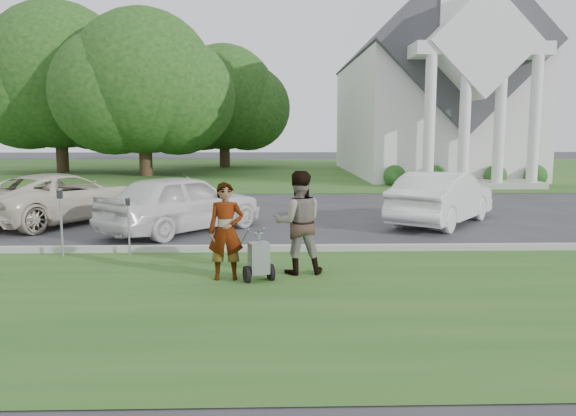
{
  "coord_description": "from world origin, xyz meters",
  "views": [
    {
      "loc": [
        -0.49,
        -11.56,
        2.63
      ],
      "look_at": [
        -0.17,
        0.0,
        1.05
      ],
      "focal_mm": 35.0,
      "sensor_mm": 36.0,
      "label": 1
    }
  ],
  "objects_px": {
    "car_a": "(62,198)",
    "car_d": "(442,198)",
    "tree_far": "(58,82)",
    "church": "(428,77)",
    "person_left": "(226,232)",
    "parking_meter_far": "(61,214)",
    "parking_meter_near": "(128,219)",
    "car_b": "(182,203)",
    "person_right": "(298,223)",
    "tree_back": "(224,102)",
    "striping_cart": "(259,259)",
    "tree_left": "(143,88)"
  },
  "relations": [
    {
      "from": "tree_left",
      "to": "car_d",
      "type": "distance_m",
      "value": 22.1
    },
    {
      "from": "parking_meter_near",
      "to": "person_left",
      "type": "bearing_deg",
      "value": -42.07
    },
    {
      "from": "tree_back",
      "to": "parking_meter_far",
      "type": "bearing_deg",
      "value": -91.69
    },
    {
      "from": "tree_left",
      "to": "tree_far",
      "type": "xyz_separation_m",
      "value": [
        -6.0,
        3.0,
        0.58
      ]
    },
    {
      "from": "church",
      "to": "striping_cart",
      "type": "xyz_separation_m",
      "value": [
        -9.74,
        -25.03,
        -5.53
      ]
    },
    {
      "from": "person_left",
      "to": "parking_meter_far",
      "type": "xyz_separation_m",
      "value": [
        -3.58,
        1.88,
        0.05
      ]
    },
    {
      "from": "parking_meter_near",
      "to": "car_d",
      "type": "height_order",
      "value": "car_d"
    },
    {
      "from": "tree_back",
      "to": "car_d",
      "type": "distance_m",
      "value": 27.4
    },
    {
      "from": "tree_back",
      "to": "church",
      "type": "bearing_deg",
      "value": -27.85
    },
    {
      "from": "tree_far",
      "to": "car_d",
      "type": "height_order",
      "value": "tree_far"
    },
    {
      "from": "church",
      "to": "tree_left",
      "type": "xyz_separation_m",
      "value": [
        -17.01,
        -1.13,
        -0.83
      ]
    },
    {
      "from": "tree_left",
      "to": "car_a",
      "type": "xyz_separation_m",
      "value": [
        1.39,
        -17.15,
        -4.39
      ]
    },
    {
      "from": "tree_back",
      "to": "person_left",
      "type": "bearing_deg",
      "value": -85.14
    },
    {
      "from": "tree_far",
      "to": "parking_meter_near",
      "type": "height_order",
      "value": "tree_far"
    },
    {
      "from": "parking_meter_far",
      "to": "car_b",
      "type": "height_order",
      "value": "car_b"
    },
    {
      "from": "car_a",
      "to": "person_left",
      "type": "bearing_deg",
      "value": 158.39
    },
    {
      "from": "person_left",
      "to": "person_right",
      "type": "bearing_deg",
      "value": 15.09
    },
    {
      "from": "car_a",
      "to": "car_d",
      "type": "xyz_separation_m",
      "value": [
        10.98,
        -0.64,
        0.03
      ]
    },
    {
      "from": "tree_back",
      "to": "car_d",
      "type": "bearing_deg",
      "value": -72.02
    },
    {
      "from": "person_right",
      "to": "car_d",
      "type": "relative_size",
      "value": 0.42
    },
    {
      "from": "parking_meter_far",
      "to": "car_b",
      "type": "bearing_deg",
      "value": 55.75
    },
    {
      "from": "tree_left",
      "to": "parking_meter_near",
      "type": "relative_size",
      "value": 8.44
    },
    {
      "from": "car_d",
      "to": "parking_meter_far",
      "type": "bearing_deg",
      "value": 60.66
    },
    {
      "from": "church",
      "to": "car_a",
      "type": "xyz_separation_m",
      "value": [
        -15.63,
        -18.27,
        -5.22
      ]
    },
    {
      "from": "person_right",
      "to": "parking_meter_near",
      "type": "height_order",
      "value": "person_right"
    },
    {
      "from": "person_left",
      "to": "car_d",
      "type": "bearing_deg",
      "value": 44.5
    },
    {
      "from": "car_b",
      "to": "tree_back",
      "type": "bearing_deg",
      "value": -45.41
    },
    {
      "from": "tree_back",
      "to": "car_a",
      "type": "xyz_separation_m",
      "value": [
        -2.62,
        -25.15,
        -4.01
      ]
    },
    {
      "from": "church",
      "to": "tree_far",
      "type": "relative_size",
      "value": 2.07
    },
    {
      "from": "church",
      "to": "parking_meter_far",
      "type": "height_order",
      "value": "church"
    },
    {
      "from": "tree_back",
      "to": "person_right",
      "type": "xyz_separation_m",
      "value": [
        4.0,
        -31.36,
        -3.77
      ]
    },
    {
      "from": "car_a",
      "to": "church",
      "type": "bearing_deg",
      "value": -100.92
    },
    {
      "from": "tree_far",
      "to": "car_a",
      "type": "distance_m",
      "value": 22.03
    },
    {
      "from": "person_right",
      "to": "car_a",
      "type": "distance_m",
      "value": 9.08
    },
    {
      "from": "tree_left",
      "to": "person_right",
      "type": "relative_size",
      "value": 5.57
    },
    {
      "from": "person_left",
      "to": "parking_meter_near",
      "type": "distance_m",
      "value": 2.99
    },
    {
      "from": "parking_meter_far",
      "to": "car_d",
      "type": "bearing_deg",
      "value": 23.89
    },
    {
      "from": "car_b",
      "to": "car_d",
      "type": "height_order",
      "value": "car_b"
    },
    {
      "from": "parking_meter_near",
      "to": "car_b",
      "type": "distance_m",
      "value": 2.94
    },
    {
      "from": "car_b",
      "to": "tree_far",
      "type": "bearing_deg",
      "value": -20.87
    },
    {
      "from": "car_b",
      "to": "person_right",
      "type": "bearing_deg",
      "value": 164.71
    },
    {
      "from": "tree_left",
      "to": "tree_back",
      "type": "bearing_deg",
      "value": 63.43
    },
    {
      "from": "car_b",
      "to": "parking_meter_near",
      "type": "bearing_deg",
      "value": 118.94
    },
    {
      "from": "tree_far",
      "to": "parking_meter_near",
      "type": "relative_size",
      "value": 9.25
    },
    {
      "from": "tree_back",
      "to": "parking_meter_far",
      "type": "distance_m",
      "value": 30.14
    },
    {
      "from": "person_left",
      "to": "person_right",
      "type": "distance_m",
      "value": 1.36
    },
    {
      "from": "parking_meter_far",
      "to": "car_b",
      "type": "xyz_separation_m",
      "value": [
        2.03,
        2.98,
        -0.14
      ]
    },
    {
      "from": "church",
      "to": "person_right",
      "type": "xyz_separation_m",
      "value": [
        -9.01,
        -24.49,
        -4.99
      ]
    },
    {
      "from": "person_left",
      "to": "car_a",
      "type": "relative_size",
      "value": 0.34
    },
    {
      "from": "tree_back",
      "to": "person_left",
      "type": "distance_m",
      "value": 32.11
    }
  ]
}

